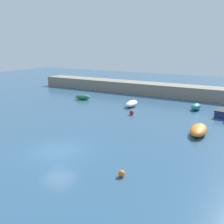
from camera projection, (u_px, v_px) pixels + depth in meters
name	position (u px, v px, depth m)	size (l,w,h in m)	color
ground_plane	(58.00, 152.00, 19.66)	(120.00, 120.00, 0.20)	#2D5170
harbor_breakwater	(167.00, 90.00, 41.56)	(50.13, 3.74, 1.86)	gray
dinghy_near_pier	(83.00, 97.00, 38.42)	(2.50, 1.72, 0.80)	#287A4C
fishing_dinghy_green	(196.00, 107.00, 32.12)	(1.21, 2.07, 0.84)	teal
rowboat_blue_near	(199.00, 130.00, 23.12)	(1.69, 3.56, 0.87)	orange
rowboat_white_midwater	(132.00, 104.00, 34.05)	(1.58, 3.23, 0.78)	white
mooring_buoy_orange	(122.00, 174.00, 15.62)	(0.42, 0.42, 0.42)	orange
mooring_buoy_red	(132.00, 112.00, 29.90)	(0.56, 0.56, 0.56)	red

